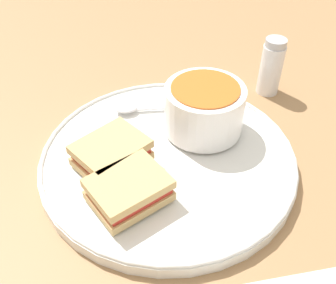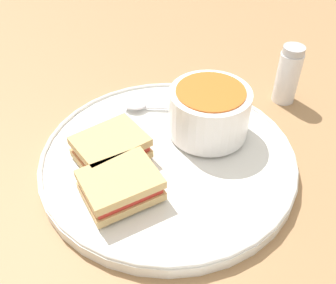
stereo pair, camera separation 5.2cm
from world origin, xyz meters
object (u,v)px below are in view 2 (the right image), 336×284
(soup_bowl, at_px, (209,111))
(sandwich_half_far, at_px, (121,185))
(sandwich_half_near, at_px, (111,147))
(salt_shaker, at_px, (288,75))
(spoon, at_px, (140,106))

(soup_bowl, height_order, sandwich_half_far, soup_bowl)
(sandwich_half_near, relative_size, sandwich_half_far, 1.07)
(sandwich_half_near, bearing_deg, salt_shaker, 98.35)
(soup_bowl, bearing_deg, sandwich_half_far, -66.05)
(soup_bowl, distance_m, spoon, 0.12)
(sandwich_half_near, relative_size, salt_shaker, 1.05)
(soup_bowl, height_order, sandwich_half_near, soup_bowl)
(sandwich_half_near, xyz_separation_m, salt_shaker, (-0.05, 0.31, 0.01))
(spoon, height_order, salt_shaker, salt_shaker)
(soup_bowl, relative_size, salt_shaker, 1.15)
(spoon, relative_size, salt_shaker, 1.06)
(salt_shaker, bearing_deg, soup_bowl, -74.21)
(soup_bowl, bearing_deg, salt_shaker, 105.79)
(sandwich_half_far, xyz_separation_m, salt_shaker, (-0.11, 0.32, 0.01))
(sandwich_half_near, bearing_deg, soup_bowl, 89.31)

